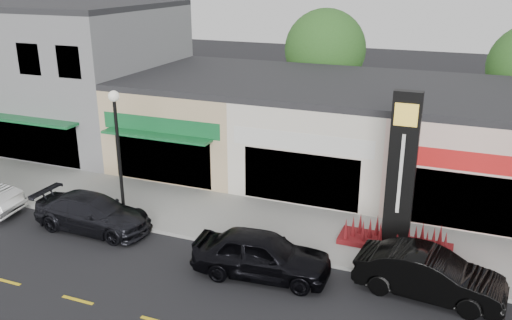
# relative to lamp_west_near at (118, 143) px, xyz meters

# --- Properties ---
(ground) EXTENTS (120.00, 120.00, 0.00)m
(ground) POSITION_rel_lamp_west_near_xyz_m (8.00, -2.50, -3.48)
(ground) COLOR black
(ground) RESTS_ON ground
(sidewalk) EXTENTS (52.00, 4.30, 0.15)m
(sidewalk) POSITION_rel_lamp_west_near_xyz_m (8.00, 1.85, -3.40)
(sidewalk) COLOR gray
(sidewalk) RESTS_ON ground
(curb) EXTENTS (52.00, 0.20, 0.15)m
(curb) POSITION_rel_lamp_west_near_xyz_m (8.00, -0.40, -3.40)
(curb) COLOR gray
(curb) RESTS_ON ground
(building_grey_2story) EXTENTS (12.00, 10.95, 8.30)m
(building_grey_2story) POSITION_rel_lamp_west_near_xyz_m (-10.00, 8.98, 0.67)
(building_grey_2story) COLOR slate
(building_grey_2story) RESTS_ON ground
(shop_beige) EXTENTS (7.00, 10.85, 4.80)m
(shop_beige) POSITION_rel_lamp_west_near_xyz_m (-0.50, 8.96, -1.08)
(shop_beige) COLOR tan
(shop_beige) RESTS_ON ground
(shop_cream) EXTENTS (7.00, 10.01, 4.80)m
(shop_cream) POSITION_rel_lamp_west_near_xyz_m (6.50, 8.97, -1.08)
(shop_cream) COLOR beige
(shop_cream) RESTS_ON ground
(shop_pink_w) EXTENTS (7.00, 10.01, 4.80)m
(shop_pink_w) POSITION_rel_lamp_west_near_xyz_m (13.50, 8.97, -1.08)
(shop_pink_w) COLOR beige
(shop_pink_w) RESTS_ON ground
(tree_rear_west) EXTENTS (5.20, 5.20, 7.83)m
(tree_rear_west) POSITION_rel_lamp_west_near_xyz_m (4.00, 17.00, 1.74)
(tree_rear_west) COLOR #382619
(tree_rear_west) RESTS_ON ground
(lamp_west_near) EXTENTS (0.44, 0.44, 5.47)m
(lamp_west_near) POSITION_rel_lamp_west_near_xyz_m (0.00, 0.00, 0.00)
(lamp_west_near) COLOR black
(lamp_west_near) RESTS_ON sidewalk
(pylon_sign) EXTENTS (4.20, 1.30, 6.00)m
(pylon_sign) POSITION_rel_lamp_west_near_xyz_m (11.00, 1.70, -1.20)
(pylon_sign) COLOR #570F0E
(pylon_sign) RESTS_ON sidewalk
(car_dark_sedan) EXTENTS (2.04, 5.00, 1.45)m
(car_dark_sedan) POSITION_rel_lamp_west_near_xyz_m (-0.72, -1.10, -2.75)
(car_dark_sedan) COLOR black
(car_dark_sedan) RESTS_ON ground
(car_black_sedan) EXTENTS (2.36, 4.96, 1.64)m
(car_black_sedan) POSITION_rel_lamp_west_near_xyz_m (6.96, -1.85, -2.66)
(car_black_sedan) COLOR black
(car_black_sedan) RESTS_ON ground
(car_black_conv) EXTENTS (2.11, 4.86, 1.56)m
(car_black_conv) POSITION_rel_lamp_west_near_xyz_m (12.46, -1.01, -2.70)
(car_black_conv) COLOR black
(car_black_conv) RESTS_ON ground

